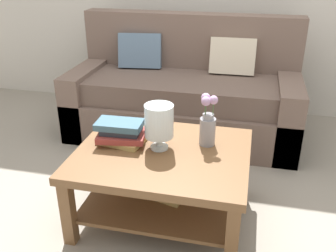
{
  "coord_description": "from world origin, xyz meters",
  "views": [
    {
      "loc": [
        0.5,
        -2.31,
        1.59
      ],
      "look_at": [
        0.01,
        -0.2,
        0.57
      ],
      "focal_mm": 40.32,
      "sensor_mm": 36.0,
      "label": 1
    }
  ],
  "objects_px": {
    "coffee_table": "(163,169)",
    "flower_pitcher": "(208,124)",
    "couch": "(184,95)",
    "book_stack_main": "(121,132)",
    "glass_hurricane_vase": "(159,122)"
  },
  "relations": [
    {
      "from": "glass_hurricane_vase",
      "to": "flower_pitcher",
      "type": "bearing_deg",
      "value": 23.63
    },
    {
      "from": "flower_pitcher",
      "to": "couch",
      "type": "bearing_deg",
      "value": 107.67
    },
    {
      "from": "couch",
      "to": "glass_hurricane_vase",
      "type": "relative_size",
      "value": 7.12
    },
    {
      "from": "couch",
      "to": "book_stack_main",
      "type": "distance_m",
      "value": 1.25
    },
    {
      "from": "glass_hurricane_vase",
      "to": "flower_pitcher",
      "type": "distance_m",
      "value": 0.31
    },
    {
      "from": "coffee_table",
      "to": "book_stack_main",
      "type": "height_order",
      "value": "book_stack_main"
    },
    {
      "from": "book_stack_main",
      "to": "glass_hurricane_vase",
      "type": "height_order",
      "value": "glass_hurricane_vase"
    },
    {
      "from": "couch",
      "to": "flower_pitcher",
      "type": "relative_size",
      "value": 6.17
    },
    {
      "from": "coffee_table",
      "to": "flower_pitcher",
      "type": "xyz_separation_m",
      "value": [
        0.25,
        0.15,
        0.27
      ]
    },
    {
      "from": "glass_hurricane_vase",
      "to": "flower_pitcher",
      "type": "xyz_separation_m",
      "value": [
        0.28,
        0.12,
        -0.03
      ]
    },
    {
      "from": "coffee_table",
      "to": "flower_pitcher",
      "type": "bearing_deg",
      "value": 31.5
    },
    {
      "from": "flower_pitcher",
      "to": "book_stack_main",
      "type": "bearing_deg",
      "value": -169.39
    },
    {
      "from": "glass_hurricane_vase",
      "to": "couch",
      "type": "bearing_deg",
      "value": 93.62
    },
    {
      "from": "coffee_table",
      "to": "book_stack_main",
      "type": "xyz_separation_m",
      "value": [
        -0.28,
        0.05,
        0.2
      ]
    },
    {
      "from": "book_stack_main",
      "to": "glass_hurricane_vase",
      "type": "relative_size",
      "value": 1.13
    }
  ]
}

